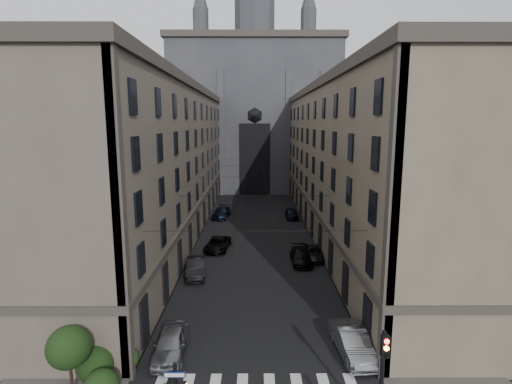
{
  "coord_description": "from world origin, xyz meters",
  "views": [
    {
      "loc": [
        -0.08,
        -14.08,
        14.18
      ],
      "look_at": [
        0.03,
        13.05,
        9.44
      ],
      "focal_mm": 28.0,
      "sensor_mm": 36.0,
      "label": 1
    }
  ],
  "objects_px": {
    "gothic_tower": "(255,106)",
    "car_right_far": "(292,214)",
    "car_right_near": "(353,342)",
    "car_right_midnear": "(314,253)",
    "traffic_light_right": "(383,372)",
    "car_left_midfar": "(218,244)",
    "car_right_midfar": "(301,256)",
    "car_left_far": "(222,213)",
    "car_left_midnear": "(196,267)",
    "car_left_near": "(171,343)"
  },
  "relations": [
    {
      "from": "car_left_near",
      "to": "car_left_far",
      "type": "height_order",
      "value": "car_left_near"
    },
    {
      "from": "gothic_tower",
      "to": "traffic_light_right",
      "type": "xyz_separation_m",
      "value": [
        5.6,
        -73.04,
        -14.51
      ]
    },
    {
      "from": "gothic_tower",
      "to": "car_left_far",
      "type": "height_order",
      "value": "gothic_tower"
    },
    {
      "from": "traffic_light_right",
      "to": "gothic_tower",
      "type": "bearing_deg",
      "value": 94.38
    },
    {
      "from": "traffic_light_right",
      "to": "car_right_far",
      "type": "relative_size",
      "value": 1.16
    },
    {
      "from": "car_right_midfar",
      "to": "car_right_far",
      "type": "height_order",
      "value": "car_right_far"
    },
    {
      "from": "car_left_midfar",
      "to": "car_right_midfar",
      "type": "distance_m",
      "value": 9.83
    },
    {
      "from": "car_right_midnear",
      "to": "car_left_near",
      "type": "bearing_deg",
      "value": -121.16
    },
    {
      "from": "car_right_midnear",
      "to": "car_right_midfar",
      "type": "relative_size",
      "value": 0.96
    },
    {
      "from": "car_right_midfar",
      "to": "car_left_near",
      "type": "bearing_deg",
      "value": -121.63
    },
    {
      "from": "car_left_far",
      "to": "car_left_midnear",
      "type": "bearing_deg",
      "value": -84.28
    },
    {
      "from": "car_left_midfar",
      "to": "car_left_midnear",
      "type": "bearing_deg",
      "value": -93.19
    },
    {
      "from": "car_left_far",
      "to": "car_right_midnear",
      "type": "xyz_separation_m",
      "value": [
        11.24,
        -18.46,
        -0.13
      ]
    },
    {
      "from": "car_left_midfar",
      "to": "traffic_light_right",
      "type": "bearing_deg",
      "value": -63.33
    },
    {
      "from": "gothic_tower",
      "to": "car_left_far",
      "type": "relative_size",
      "value": 10.69
    },
    {
      "from": "car_right_near",
      "to": "car_right_midnear",
      "type": "height_order",
      "value": "car_right_near"
    },
    {
      "from": "car_left_midnear",
      "to": "car_left_midfar",
      "type": "bearing_deg",
      "value": 73.16
    },
    {
      "from": "car_left_midfar",
      "to": "car_right_midnear",
      "type": "xyz_separation_m",
      "value": [
        10.4,
        -2.91,
        -0.05
      ]
    },
    {
      "from": "car_right_midfar",
      "to": "gothic_tower",
      "type": "bearing_deg",
      "value": 94.85
    },
    {
      "from": "gothic_tower",
      "to": "car_left_near",
      "type": "distance_m",
      "value": 68.85
    },
    {
      "from": "car_right_near",
      "to": "car_right_far",
      "type": "distance_m",
      "value": 35.54
    },
    {
      "from": "car_left_midfar",
      "to": "car_right_midfar",
      "type": "height_order",
      "value": "car_right_midfar"
    },
    {
      "from": "traffic_light_right",
      "to": "car_left_midfar",
      "type": "bearing_deg",
      "value": 109.87
    },
    {
      "from": "car_left_midnear",
      "to": "car_left_near",
      "type": "bearing_deg",
      "value": -95.45
    },
    {
      "from": "traffic_light_right",
      "to": "car_left_midfar",
      "type": "relative_size",
      "value": 1.02
    },
    {
      "from": "car_left_near",
      "to": "car_right_near",
      "type": "relative_size",
      "value": 0.94
    },
    {
      "from": "car_right_near",
      "to": "car_right_midfar",
      "type": "height_order",
      "value": "car_right_near"
    },
    {
      "from": "car_right_midnear",
      "to": "car_right_far",
      "type": "xyz_separation_m",
      "value": [
        -0.7,
        17.9,
        0.1
      ]
    },
    {
      "from": "car_left_midfar",
      "to": "car_right_midnear",
      "type": "bearing_deg",
      "value": -8.83
    },
    {
      "from": "traffic_light_right",
      "to": "car_right_midfar",
      "type": "bearing_deg",
      "value": 92.32
    },
    {
      "from": "car_right_near",
      "to": "car_right_midnear",
      "type": "distance_m",
      "value": 17.64
    },
    {
      "from": "car_left_near",
      "to": "car_right_near",
      "type": "bearing_deg",
      "value": -1.12
    },
    {
      "from": "gothic_tower",
      "to": "car_left_midnear",
      "type": "relative_size",
      "value": 11.63
    },
    {
      "from": "car_right_near",
      "to": "car_right_far",
      "type": "height_order",
      "value": "car_right_near"
    },
    {
      "from": "car_left_midnear",
      "to": "car_right_near",
      "type": "distance_m",
      "value": 17.31
    },
    {
      "from": "car_left_midfar",
      "to": "car_right_midfar",
      "type": "xyz_separation_m",
      "value": [
        8.87,
        -4.23,
        0.0
      ]
    },
    {
      "from": "car_left_far",
      "to": "car_right_near",
      "type": "xyz_separation_m",
      "value": [
        11.0,
        -36.1,
        0.03
      ]
    },
    {
      "from": "gothic_tower",
      "to": "car_left_midfar",
      "type": "distance_m",
      "value": 49.18
    },
    {
      "from": "gothic_tower",
      "to": "car_right_far",
      "type": "distance_m",
      "value": 35.74
    },
    {
      "from": "car_left_midfar",
      "to": "car_right_near",
      "type": "height_order",
      "value": "car_right_near"
    },
    {
      "from": "car_left_midnear",
      "to": "car_left_far",
      "type": "height_order",
      "value": "car_left_midnear"
    },
    {
      "from": "traffic_light_right",
      "to": "car_left_midnear",
      "type": "relative_size",
      "value": 1.04
    },
    {
      "from": "gothic_tower",
      "to": "car_right_midnear",
      "type": "bearing_deg",
      "value": -82.76
    },
    {
      "from": "gothic_tower",
      "to": "traffic_light_right",
      "type": "distance_m",
      "value": 74.67
    },
    {
      "from": "car_left_near",
      "to": "car_right_far",
      "type": "bearing_deg",
      "value": 71.88
    },
    {
      "from": "car_left_near",
      "to": "car_left_midnear",
      "type": "bearing_deg",
      "value": 90.07
    },
    {
      "from": "car_left_near",
      "to": "car_right_far",
      "type": "distance_m",
      "value": 37.16
    },
    {
      "from": "gothic_tower",
      "to": "car_right_midnear",
      "type": "relative_size",
      "value": 12.25
    },
    {
      "from": "car_left_midnear",
      "to": "car_left_midfar",
      "type": "distance_m",
      "value": 7.74
    },
    {
      "from": "gothic_tower",
      "to": "car_left_near",
      "type": "height_order",
      "value": "gothic_tower"
    }
  ]
}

